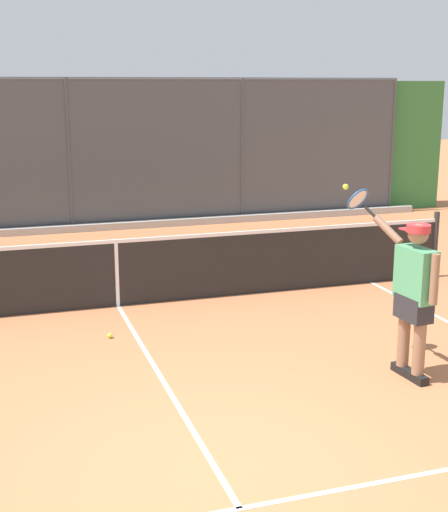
{
  "coord_description": "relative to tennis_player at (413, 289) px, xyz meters",
  "views": [
    {
      "loc": [
        1.57,
        5.06,
        3.06
      ],
      "look_at": [
        -1.01,
        -2.92,
        1.05
      ],
      "focal_mm": 50.56,
      "sensor_mm": 36.0,
      "label": 1
    }
  ],
  "objects": [
    {
      "name": "ground_plane",
      "position": [
        2.52,
        1.19,
        -0.98
      ],
      "size": [
        60.0,
        60.0,
        0.0
      ],
      "primitive_type": "plane",
      "color": "#B76B42"
    },
    {
      "name": "fence_backdrop",
      "position": [
        2.52,
        -9.77,
        0.57
      ],
      "size": [
        18.33,
        1.37,
        3.19
      ],
      "color": "#474C51",
      "rests_on": "ground"
    },
    {
      "name": "tennis_net",
      "position": [
        2.52,
        -3.48,
        -0.49
      ],
      "size": [
        10.4,
        0.09,
        1.07
      ],
      "color": "#2D2D2D",
      "rests_on": "ground"
    },
    {
      "name": "tennis_player",
      "position": [
        0.0,
        0.0,
        0.0
      ],
      "size": [
        0.56,
        1.37,
        1.97
      ],
      "rotation": [
        0.0,
        0.0,
        -1.48
      ],
      "color": "black",
      "rests_on": "ground"
    },
    {
      "name": "tennis_ball_mid_court",
      "position": [
        2.84,
        -2.19,
        -0.95
      ],
      "size": [
        0.07,
        0.07,
        0.07
      ],
      "primitive_type": "sphere",
      "color": "#CCDB33",
      "rests_on": "ground"
    }
  ]
}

